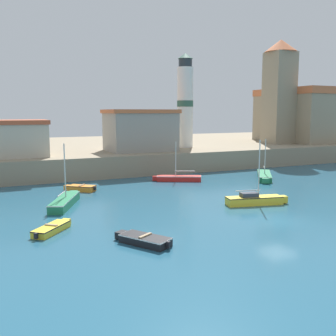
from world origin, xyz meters
name	(u,v)px	position (x,y,z in m)	size (l,w,h in m)	color
ground_plane	(278,220)	(0.00, 0.00, 0.00)	(200.00, 200.00, 0.00)	#235670
quay_seawall	(111,151)	(0.00, 42.43, 1.32)	(120.00, 40.00, 2.63)	gray
dinghy_black_0	(144,239)	(-10.83, -0.76, 0.28)	(2.79, 3.67, 0.59)	black
sailboat_yellow_1	(255,199)	(1.53, 4.75, 0.45)	(5.50, 2.32, 5.55)	yellow
sailboat_green_2	(264,176)	(10.66, 15.03, 0.38)	(4.99, 6.28, 4.76)	#237A4C
sailboat_red_3	(178,178)	(0.65, 17.98, 0.36)	(5.39, 3.40, 4.54)	red
dinghy_orange_5	(81,188)	(-10.80, 16.84, 0.31)	(3.07, 2.76, 0.65)	orange
sailboat_green_6	(65,201)	(-13.38, 11.08, 0.41)	(3.61, 6.32, 5.28)	#237A4C
dinghy_yellow_7	(52,228)	(-15.49, 3.99, 0.26)	(2.98, 3.24, 0.54)	yellow
church	(295,110)	(30.71, 32.38, 8.22)	(13.56, 15.30, 17.01)	gray
lighthouse	(185,102)	(8.00, 30.62, 9.34)	(2.41, 2.41, 13.79)	silver
harbor_shed_near_wharf	(140,130)	(0.00, 28.40, 5.45)	(9.30, 6.69, 5.59)	gray
harbor_shed_mid_row	(16,138)	(-16.00, 27.54, 4.82)	(7.27, 5.74, 4.33)	#BCB29E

